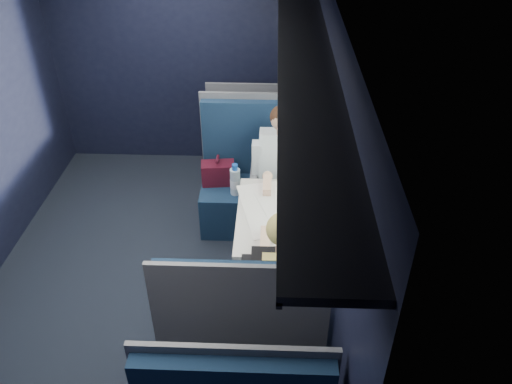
{
  "coord_description": "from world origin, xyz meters",
  "views": [
    {
      "loc": [
        1.02,
        -3.1,
        3.12
      ],
      "look_at": [
        0.9,
        0.0,
        0.95
      ],
      "focal_mm": 35.0,
      "sensor_mm": 36.0,
      "label": 1
    }
  ],
  "objects_px": {
    "man": "(281,169)",
    "laptop": "(301,202)",
    "woman": "(282,280)",
    "seat_row_front": "(258,140)",
    "bottle_small": "(298,189)",
    "seat_bay_near": "(253,185)",
    "seat_bay_far": "(244,330)",
    "table": "(273,222)",
    "cup": "(309,180)"
  },
  "relations": [
    {
      "from": "seat_bay_far",
      "to": "cup",
      "type": "height_order",
      "value": "seat_bay_far"
    },
    {
      "from": "bottle_small",
      "to": "seat_bay_far",
      "type": "bearing_deg",
      "value": -109.51
    },
    {
      "from": "seat_bay_near",
      "to": "woman",
      "type": "bearing_deg",
      "value": -80.58
    },
    {
      "from": "seat_row_front",
      "to": "bottle_small",
      "type": "height_order",
      "value": "seat_row_front"
    },
    {
      "from": "seat_bay_far",
      "to": "man",
      "type": "distance_m",
      "value": 1.62
    },
    {
      "from": "man",
      "to": "woman",
      "type": "bearing_deg",
      "value": -90.0
    },
    {
      "from": "man",
      "to": "woman",
      "type": "distance_m",
      "value": 1.41
    },
    {
      "from": "seat_bay_far",
      "to": "laptop",
      "type": "bearing_deg",
      "value": 67.29
    },
    {
      "from": "seat_bay_far",
      "to": "bottle_small",
      "type": "height_order",
      "value": "seat_bay_far"
    },
    {
      "from": "man",
      "to": "seat_row_front",
      "type": "bearing_deg",
      "value": 102.83
    },
    {
      "from": "seat_row_front",
      "to": "laptop",
      "type": "bearing_deg",
      "value": -76.65
    },
    {
      "from": "seat_bay_near",
      "to": "seat_bay_far",
      "type": "height_order",
      "value": "same"
    },
    {
      "from": "seat_bay_near",
      "to": "woman",
      "type": "xyz_separation_m",
      "value": [
        0.26,
        -1.58,
        0.31
      ]
    },
    {
      "from": "table",
      "to": "seat_bay_far",
      "type": "height_order",
      "value": "seat_bay_far"
    },
    {
      "from": "man",
      "to": "cup",
      "type": "xyz_separation_m",
      "value": [
        0.23,
        -0.27,
        0.06
      ]
    },
    {
      "from": "seat_bay_near",
      "to": "woman",
      "type": "distance_m",
      "value": 1.63
    },
    {
      "from": "seat_bay_far",
      "to": "cup",
      "type": "xyz_separation_m",
      "value": [
        0.48,
        1.31,
        0.37
      ]
    },
    {
      "from": "laptop",
      "to": "bottle_small",
      "type": "distance_m",
      "value": 0.12
    },
    {
      "from": "man",
      "to": "laptop",
      "type": "xyz_separation_m",
      "value": [
        0.15,
        -0.61,
        0.08
      ]
    },
    {
      "from": "woman",
      "to": "bottle_small",
      "type": "distance_m",
      "value": 0.93
    },
    {
      "from": "laptop",
      "to": "cup",
      "type": "distance_m",
      "value": 0.35
    },
    {
      "from": "table",
      "to": "seat_row_front",
      "type": "bearing_deg",
      "value": 95.8
    },
    {
      "from": "seat_bay_near",
      "to": "bottle_small",
      "type": "xyz_separation_m",
      "value": [
        0.39,
        -0.67,
        0.42
      ]
    },
    {
      "from": "seat_row_front",
      "to": "woman",
      "type": "xyz_separation_m",
      "value": [
        0.25,
        -2.5,
        0.32
      ]
    },
    {
      "from": "seat_bay_near",
      "to": "laptop",
      "type": "distance_m",
      "value": 0.96
    },
    {
      "from": "seat_bay_far",
      "to": "woman",
      "type": "height_order",
      "value": "woman"
    },
    {
      "from": "man",
      "to": "laptop",
      "type": "height_order",
      "value": "man"
    },
    {
      "from": "man",
      "to": "bottle_small",
      "type": "xyz_separation_m",
      "value": [
        0.13,
        -0.5,
        0.13
      ]
    },
    {
      "from": "table",
      "to": "woman",
      "type": "bearing_deg",
      "value": -84.55
    },
    {
      "from": "seat_bay_near",
      "to": "laptop",
      "type": "height_order",
      "value": "seat_bay_near"
    },
    {
      "from": "seat_bay_far",
      "to": "woman",
      "type": "distance_m",
      "value": 0.43
    },
    {
      "from": "seat_row_front",
      "to": "woman",
      "type": "relative_size",
      "value": 0.88
    },
    {
      "from": "seat_row_front",
      "to": "bottle_small",
      "type": "distance_m",
      "value": 1.7
    },
    {
      "from": "table",
      "to": "seat_bay_near",
      "type": "relative_size",
      "value": 0.79
    },
    {
      "from": "woman",
      "to": "laptop",
      "type": "distance_m",
      "value": 0.82
    },
    {
      "from": "seat_row_front",
      "to": "man",
      "type": "relative_size",
      "value": 0.88
    },
    {
      "from": "cup",
      "to": "bottle_small",
      "type": "bearing_deg",
      "value": -113.07
    },
    {
      "from": "laptop",
      "to": "bottle_small",
      "type": "bearing_deg",
      "value": 101.99
    },
    {
      "from": "laptop",
      "to": "cup",
      "type": "bearing_deg",
      "value": 77.54
    },
    {
      "from": "woman",
      "to": "laptop",
      "type": "xyz_separation_m",
      "value": [
        0.15,
        0.8,
        0.07
      ]
    },
    {
      "from": "table",
      "to": "woman",
      "type": "relative_size",
      "value": 0.76
    },
    {
      "from": "table",
      "to": "woman",
      "type": "distance_m",
      "value": 0.71
    },
    {
      "from": "man",
      "to": "bottle_small",
      "type": "relative_size",
      "value": 5.63
    },
    {
      "from": "seat_bay_near",
      "to": "table",
      "type": "bearing_deg",
      "value": -77.42
    },
    {
      "from": "man",
      "to": "cup",
      "type": "height_order",
      "value": "man"
    },
    {
      "from": "seat_row_front",
      "to": "cup",
      "type": "bearing_deg",
      "value": -70.6
    },
    {
      "from": "woman",
      "to": "laptop",
      "type": "relative_size",
      "value": 4.4
    },
    {
      "from": "seat_bay_far",
      "to": "table",
      "type": "bearing_deg",
      "value": 78.22
    },
    {
      "from": "table",
      "to": "seat_row_front",
      "type": "xyz_separation_m",
      "value": [
        -0.18,
        1.8,
        -0.25
      ]
    },
    {
      "from": "table",
      "to": "seat_bay_far",
      "type": "bearing_deg",
      "value": -101.78
    }
  ]
}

